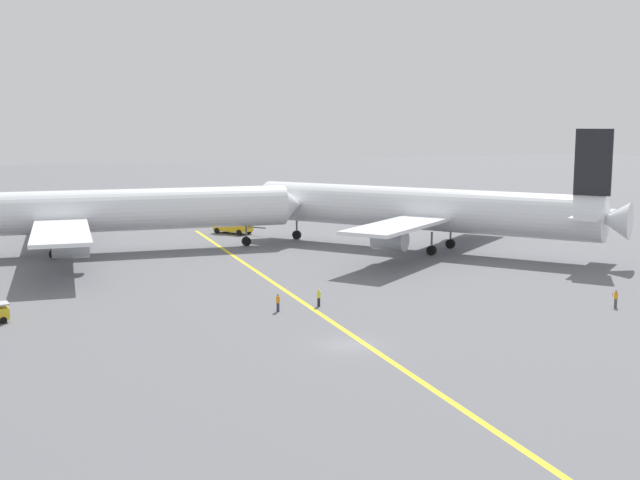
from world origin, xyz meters
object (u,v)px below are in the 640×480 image
object	(u,v)px
airliner_being_pushed	(421,210)
ground_crew_wing_walker_right	(278,302)
pushback_tug	(232,225)
ground_crew_marshaller_foreground	(616,298)
airliner_at_gate_left	(79,212)
ground_crew_ramp_agent_by_cones	(319,297)

from	to	relation	value
airliner_being_pushed	ground_crew_wing_walker_right	xyz separation A→B (m)	(-30.85, -25.59, -4.72)
pushback_tug	ground_crew_marshaller_foreground	distance (m)	65.75
airliner_at_gate_left	pushback_tug	xyz separation A→B (m)	(24.54, 10.59, -4.30)
ground_crew_marshaller_foreground	ground_crew_wing_walker_right	bearing A→B (deg)	158.87
pushback_tug	ground_crew_marshaller_foreground	world-z (taller)	pushback_tug
pushback_tug	ground_crew_wing_walker_right	world-z (taller)	pushback_tug
airliner_at_gate_left	ground_crew_marshaller_foreground	bearing A→B (deg)	-51.42
pushback_tug	ground_crew_marshaller_foreground	bearing A→B (deg)	-74.51
ground_crew_marshaller_foreground	pushback_tug	bearing A→B (deg)	105.49
airliner_being_pushed	ground_crew_wing_walker_right	world-z (taller)	airliner_being_pushed
ground_crew_ramp_agent_by_cones	ground_crew_marshaller_foreground	distance (m)	28.09
ground_crew_marshaller_foreground	airliner_at_gate_left	bearing A→B (deg)	128.58
ground_crew_wing_walker_right	ground_crew_ramp_agent_by_cones	size ratio (longest dim) A/B	0.99
airliner_at_gate_left	ground_crew_marshaller_foreground	world-z (taller)	airliner_at_gate_left
ground_crew_wing_walker_right	ground_crew_marshaller_foreground	xyz separation A→B (m)	(29.75, -11.50, 0.00)
pushback_tug	ground_crew_marshaller_foreground	size ratio (longest dim) A/B	4.99
airliner_at_gate_left	pushback_tug	distance (m)	27.07
airliner_being_pushed	ground_crew_wing_walker_right	bearing A→B (deg)	-140.33
airliner_being_pushed	ground_crew_ramp_agent_by_cones	world-z (taller)	airliner_being_pushed
airliner_at_gate_left	ground_crew_ramp_agent_by_cones	distance (m)	44.41
pushback_tug	airliner_being_pushed	bearing A→B (deg)	-54.63
airliner_being_pushed	ground_crew_marshaller_foreground	size ratio (longest dim) A/B	28.30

